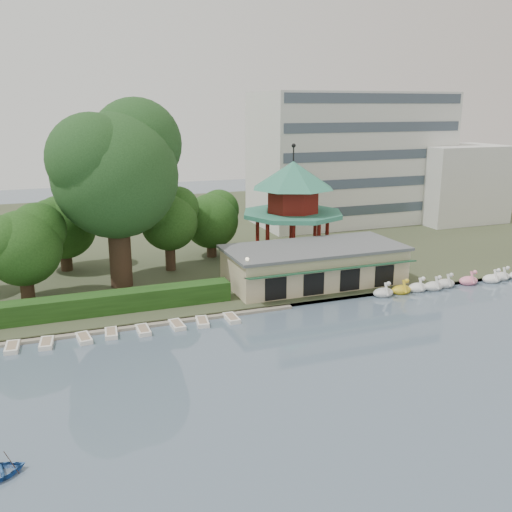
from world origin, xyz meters
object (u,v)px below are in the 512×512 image
dock (105,329)px  boathouse (314,264)px  big_tree (116,166)px  pavilion (293,200)px

dock → boathouse: 22.62m
big_tree → boathouse: bearing=-18.3°
boathouse → pavilion: (2.00, 10.03, 5.11)m
boathouse → big_tree: (-18.83, 6.23, 10.30)m
dock → pavilion: size_ratio=2.52×
dock → big_tree: size_ratio=1.80×
big_tree → dock: bearing=-106.1°
boathouse → big_tree: 22.35m
boathouse → big_tree: bearing=161.7°
dock → big_tree: (3.17, 11.00, 12.55)m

